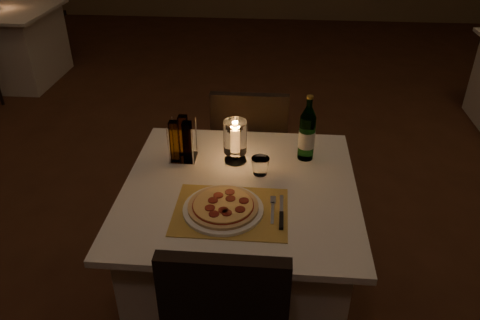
# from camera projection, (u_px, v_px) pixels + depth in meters

# --- Properties ---
(floor) EXTENTS (8.00, 10.00, 0.02)m
(floor) POSITION_uv_depth(u_px,v_px,m) (247.00, 237.00, 2.86)
(floor) COLOR #4D2918
(floor) RESTS_ON ground
(main_table) EXTENTS (1.00, 1.00, 0.74)m
(main_table) POSITION_uv_depth(u_px,v_px,m) (240.00, 250.00, 2.19)
(main_table) COLOR silver
(main_table) RESTS_ON ground
(chair_far) EXTENTS (0.42, 0.42, 0.90)m
(chair_far) POSITION_uv_depth(u_px,v_px,m) (250.00, 143.00, 2.71)
(chair_far) COLOR black
(chair_far) RESTS_ON ground
(placemat) EXTENTS (0.45, 0.34, 0.00)m
(placemat) POSITION_uv_depth(u_px,v_px,m) (231.00, 211.00, 1.85)
(placemat) COLOR gold
(placemat) RESTS_ON main_table
(plate) EXTENTS (0.32, 0.32, 0.01)m
(plate) POSITION_uv_depth(u_px,v_px,m) (223.00, 209.00, 1.85)
(plate) COLOR white
(plate) RESTS_ON placemat
(pizza) EXTENTS (0.28, 0.28, 0.02)m
(pizza) POSITION_uv_depth(u_px,v_px,m) (223.00, 206.00, 1.84)
(pizza) COLOR #D8B77F
(pizza) RESTS_ON plate
(fork) EXTENTS (0.02, 0.18, 0.00)m
(fork) POSITION_uv_depth(u_px,v_px,m) (273.00, 208.00, 1.87)
(fork) COLOR silver
(fork) RESTS_ON placemat
(knife) EXTENTS (0.02, 0.22, 0.01)m
(knife) POSITION_uv_depth(u_px,v_px,m) (281.00, 217.00, 1.81)
(knife) COLOR black
(knife) RESTS_ON placemat
(tumbler) EXTENTS (0.08, 0.08, 0.08)m
(tumbler) POSITION_uv_depth(u_px,v_px,m) (260.00, 166.00, 2.07)
(tumbler) COLOR white
(tumbler) RESTS_ON main_table
(water_bottle) EXTENTS (0.08, 0.08, 0.32)m
(water_bottle) POSITION_uv_depth(u_px,v_px,m) (307.00, 134.00, 2.14)
(water_bottle) COLOR #599F56
(water_bottle) RESTS_ON main_table
(hurricane_candle) EXTENTS (0.11, 0.11, 0.21)m
(hurricane_candle) POSITION_uv_depth(u_px,v_px,m) (235.00, 138.00, 2.12)
(hurricane_candle) COLOR white
(hurricane_candle) RESTS_ON main_table
(cruet_caddy) EXTENTS (0.12, 0.12, 0.21)m
(cruet_caddy) POSITION_uv_depth(u_px,v_px,m) (182.00, 141.00, 2.14)
(cruet_caddy) COLOR white
(cruet_caddy) RESTS_ON main_table
(neighbor_table_left) EXTENTS (1.00, 1.00, 0.74)m
(neighbor_table_left) POSITION_uv_depth(u_px,v_px,m) (9.00, 45.00, 4.82)
(neighbor_table_left) COLOR silver
(neighbor_table_left) RESTS_ON ground
(neighbor_chair_lb) EXTENTS (0.42, 0.42, 0.90)m
(neighbor_chair_lb) POSITION_uv_depth(u_px,v_px,m) (37.00, 11.00, 5.33)
(neighbor_chair_lb) COLOR black
(neighbor_chair_lb) RESTS_ON ground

